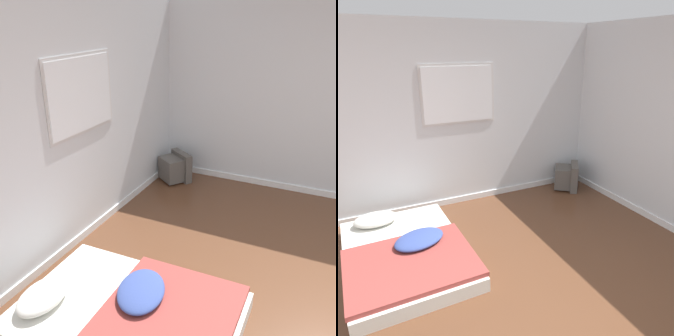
{
  "view_description": "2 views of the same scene",
  "coord_description": "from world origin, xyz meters",
  "views": [
    {
      "loc": [
        -2.48,
        0.36,
        2.44
      ],
      "look_at": [
        1.04,
        2.03,
        0.79
      ],
      "focal_mm": 40.0,
      "sensor_mm": 36.0,
      "label": 1
    },
    {
      "loc": [
        -0.81,
        -1.6,
        2.24
      ],
      "look_at": [
        0.96,
        2.02,
        0.76
      ],
      "focal_mm": 35.0,
      "sensor_mm": 36.0,
      "label": 2
    }
  ],
  "objects": [
    {
      "name": "crt_tv",
      "position": [
        2.35,
        2.53,
        0.21
      ],
      "size": [
        0.54,
        0.55,
        0.44
      ],
      "color": "#56514C",
      "rests_on": "ground_plane"
    },
    {
      "name": "mattress_bed",
      "position": [
        -0.46,
        1.67,
        0.11
      ],
      "size": [
        1.3,
        1.84,
        0.29
      ],
      "color": "silver",
      "rests_on": "ground_plane"
    },
    {
      "name": "wall_back",
      "position": [
        0.01,
        2.86,
        1.29
      ],
      "size": [
        7.91,
        0.08,
        2.6
      ],
      "color": "silver",
      "rests_on": "ground_plane"
    }
  ]
}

